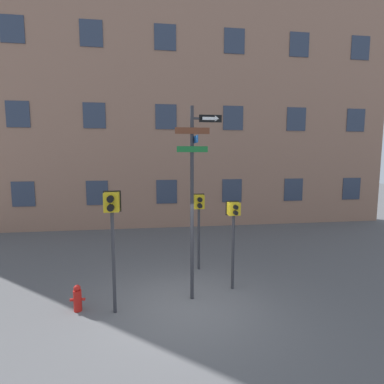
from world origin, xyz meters
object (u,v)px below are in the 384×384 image
(pedestrian_signal_left, at_px, (112,217))
(fire_hydrant, at_px, (78,298))
(street_sign_pole, at_px, (194,187))
(pedestrian_signal_across, at_px, (199,210))
(pedestrian_signal_right, at_px, (234,221))

(pedestrian_signal_left, distance_m, fire_hydrant, 2.18)
(street_sign_pole, distance_m, pedestrian_signal_across, 2.24)
(street_sign_pole, relative_size, pedestrian_signal_across, 1.97)
(pedestrian_signal_right, relative_size, pedestrian_signal_across, 0.99)
(pedestrian_signal_left, height_order, pedestrian_signal_across, pedestrian_signal_left)
(fire_hydrant, bearing_deg, street_sign_pole, 4.74)
(pedestrian_signal_left, bearing_deg, pedestrian_signal_across, 45.15)
(street_sign_pole, distance_m, pedestrian_signal_right, 1.58)
(pedestrian_signal_left, distance_m, pedestrian_signal_right, 3.24)
(street_sign_pole, bearing_deg, pedestrian_signal_across, 77.23)
(pedestrian_signal_right, bearing_deg, fire_hydrant, -170.59)
(pedestrian_signal_left, height_order, fire_hydrant, pedestrian_signal_left)
(street_sign_pole, bearing_deg, pedestrian_signal_right, 20.31)
(street_sign_pole, relative_size, fire_hydrant, 7.55)
(fire_hydrant, bearing_deg, pedestrian_signal_left, -12.62)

